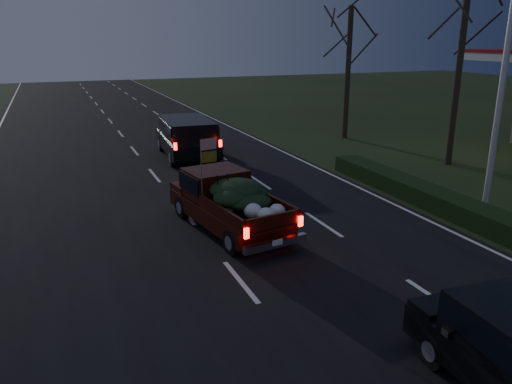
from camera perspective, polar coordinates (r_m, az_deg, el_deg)
name	(u,v)px	position (r m, az deg, el deg)	size (l,w,h in m)	color
ground	(240,282)	(11.68, -1.79, -10.25)	(120.00, 120.00, 0.00)	black
road_asphalt	(240,282)	(11.67, -1.79, -10.20)	(14.00, 120.00, 0.02)	black
hedge_row	(425,195)	(17.82, 18.73, -0.31)	(1.00, 10.00, 0.60)	black
light_pole	(509,34)	(17.57, 26.98, 15.75)	(0.50, 0.90, 9.16)	silver
bare_tree_mid	(466,13)	(23.23, 22.83, 18.33)	(3.60, 3.60, 8.50)	black
bare_tree_far	(350,41)	(28.12, 10.65, 16.62)	(3.60, 3.60, 7.00)	black
pickup_truck	(228,199)	(14.47, -3.20, -0.79)	(2.48, 4.89, 2.45)	#370F07
lead_suv	(187,134)	(23.52, -7.90, 6.60)	(2.46, 5.27, 1.48)	black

